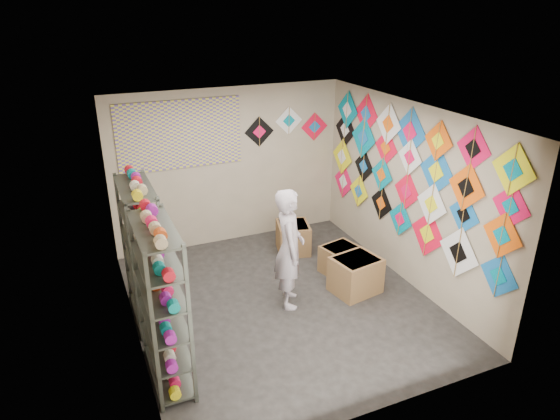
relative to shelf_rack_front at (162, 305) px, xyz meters
name	(u,v)px	position (x,y,z in m)	size (l,w,h in m)	color
ground	(282,302)	(1.78, 0.85, -0.95)	(4.50, 4.50, 0.00)	black
room_walls	(282,195)	(1.78, 0.85, 0.69)	(4.50, 4.50, 4.50)	tan
shelf_rack_front	(162,305)	(0.00, 0.00, 0.00)	(0.40, 1.10, 1.90)	#4C5147
shelf_rack_back	(143,253)	(0.00, 1.30, 0.00)	(0.40, 1.10, 1.90)	#4C5147
string_spools	(151,270)	(0.00, 0.65, 0.10)	(0.12, 2.36, 0.12)	#FF195B
kite_wall_display	(406,174)	(3.76, 0.90, 0.71)	(0.06, 4.33, 2.03)	#1768B6
back_wall_kites	(287,127)	(2.85, 3.09, 1.00)	(1.57, 0.02, 0.66)	black
poster	(180,135)	(0.98, 3.08, 1.05)	(2.00, 0.01, 1.10)	#5B489C
shopkeeper	(289,248)	(1.88, 0.82, -0.09)	(0.59, 0.73, 1.72)	beige
carton_a	(356,275)	(2.89, 0.70, -0.68)	(0.65, 0.54, 0.54)	olive
carton_b	(340,259)	(2.97, 1.30, -0.73)	(0.54, 0.44, 0.44)	olive
carton_c	(293,237)	(2.59, 2.23, -0.70)	(0.52, 0.57, 0.50)	olive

